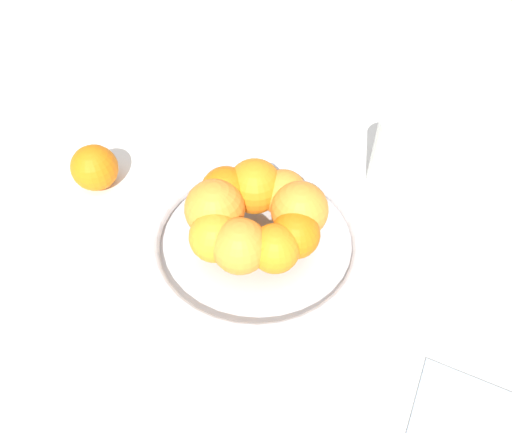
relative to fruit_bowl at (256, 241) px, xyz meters
name	(u,v)px	position (x,y,z in m)	size (l,w,h in m)	color
ground_plane	(256,249)	(0.00, 0.00, -0.02)	(4.00, 4.00, 0.00)	silver
fruit_bowl	(256,241)	(0.00, 0.00, 0.00)	(0.31, 0.31, 0.03)	silver
orange_pile	(254,214)	(0.00, 0.00, 0.05)	(0.19, 0.18, 0.08)	orange
stray_orange	(95,168)	(0.28, -0.03, 0.02)	(0.07, 0.07, 0.07)	orange
drinking_glass	(394,154)	(-0.15, -0.20, 0.04)	(0.07, 0.07, 0.12)	silver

